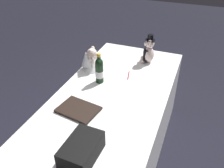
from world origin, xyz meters
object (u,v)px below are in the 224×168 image
(teddy_bear_bride, at_px, (91,60))
(champagne_bottle, at_px, (99,70))
(guestbook, at_px, (78,110))
(gift_case_black, at_px, (82,150))
(signing_pen, at_px, (128,76))
(teddy_bear_groom, at_px, (148,52))

(teddy_bear_bride, relative_size, champagne_bottle, 0.84)
(champagne_bottle, bearing_deg, guestbook, 1.97)
(gift_case_black, bearing_deg, guestbook, -148.75)
(champagne_bottle, relative_size, signing_pen, 1.82)
(teddy_bear_groom, bearing_deg, teddy_bear_bride, -53.09)
(signing_pen, distance_m, guestbook, 0.64)
(teddy_bear_bride, height_order, champagne_bottle, champagne_bottle)
(teddy_bear_groom, bearing_deg, guestbook, -16.81)
(champagne_bottle, relative_size, gift_case_black, 0.97)
(teddy_bear_bride, height_order, signing_pen, teddy_bear_bride)
(teddy_bear_bride, distance_m, signing_pen, 0.39)
(signing_pen, relative_size, gift_case_black, 0.53)
(gift_case_black, distance_m, guestbook, 0.44)
(teddy_bear_groom, xyz_separation_m, signing_pen, (0.33, -0.09, -0.11))
(teddy_bear_groom, distance_m, champagne_bottle, 0.60)
(teddy_bear_bride, height_order, gift_case_black, teddy_bear_bride)
(teddy_bear_groom, height_order, gift_case_black, teddy_bear_groom)
(signing_pen, height_order, guestbook, guestbook)
(signing_pen, height_order, gift_case_black, gift_case_black)
(teddy_bear_groom, relative_size, champagne_bottle, 1.07)
(champagne_bottle, bearing_deg, teddy_bear_bride, -135.83)
(guestbook, bearing_deg, teddy_bear_bride, -154.62)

